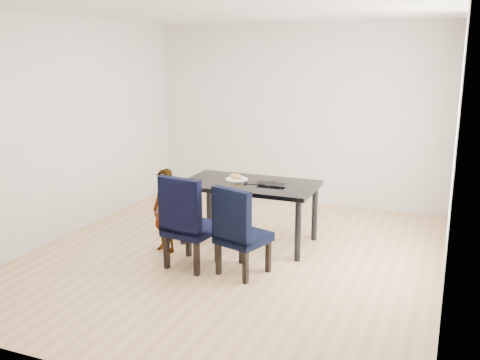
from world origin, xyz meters
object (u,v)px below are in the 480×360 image
at_px(plate, 237,179).
at_px(laptop, 272,183).
at_px(chair_left, 192,221).
at_px(chair_right, 244,230).
at_px(child, 165,211).
at_px(dining_table, 249,213).

bearing_deg(plate, laptop, -5.54).
height_order(chair_left, chair_right, chair_left).
bearing_deg(chair_left, child, 158.02).
height_order(child, laptop, child).
distance_m(chair_left, laptop, 1.14).
bearing_deg(chair_left, dining_table, 79.12).
xyz_separation_m(chair_right, laptop, (-0.01, 0.93, 0.28)).
distance_m(chair_left, child, 0.56).
height_order(chair_right, plate, chair_right).
xyz_separation_m(plate, laptop, (0.48, -0.05, 0.01)).
height_order(dining_table, laptop, laptop).
xyz_separation_m(child, plate, (0.60, 0.72, 0.27)).
relative_size(chair_right, plate, 3.49).
bearing_deg(plate, dining_table, -19.81).
height_order(dining_table, chair_right, chair_right).
xyz_separation_m(dining_table, chair_right, (0.29, -0.91, 0.10)).
relative_size(dining_table, laptop, 4.75).
relative_size(dining_table, chair_left, 1.56).
xyz_separation_m(chair_left, child, (-0.49, 0.27, -0.02)).
bearing_deg(chair_right, child, -176.03).
bearing_deg(laptop, plate, -5.97).
xyz_separation_m(chair_right, child, (-1.08, 0.26, 0.01)).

